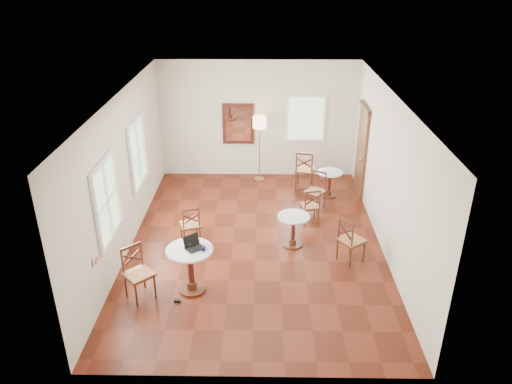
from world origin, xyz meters
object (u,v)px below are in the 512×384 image
(cafe_table_mid, at_px, (293,227))
(water_glass, at_px, (190,246))
(power_adapter, at_px, (177,301))
(floor_lamp, at_px, (259,126))
(chair_near_b, at_px, (138,273))
(navy_mug, at_px, (203,248))
(chair_mid_b, at_px, (351,240))
(cafe_table_back, at_px, (329,181))
(chair_near_a, at_px, (190,225))
(chair_back_b, at_px, (316,191))
(chair_mid_a, at_px, (310,206))
(laptop, at_px, (193,245))
(mouse, at_px, (188,247))
(cafe_table_near, at_px, (191,265))
(chair_back_a, at_px, (305,170))

(cafe_table_mid, height_order, water_glass, water_glass)
(water_glass, xyz_separation_m, power_adapter, (-0.22, -0.32, -0.87))
(floor_lamp, xyz_separation_m, power_adapter, (-1.33, -5.04, -1.41))
(cafe_table_mid, relative_size, chair_near_b, 0.72)
(navy_mug, bearing_deg, chair_mid_b, 20.77)
(cafe_table_back, relative_size, chair_near_a, 0.76)
(chair_back_b, distance_m, power_adapter, 4.35)
(chair_mid_a, height_order, power_adapter, chair_mid_a)
(cafe_table_mid, xyz_separation_m, power_adapter, (-2.03, -1.81, -0.40))
(cafe_table_back, height_order, laptop, laptop)
(floor_lamp, xyz_separation_m, mouse, (-1.14, -4.70, -0.58))
(chair_near_b, distance_m, water_glass, 0.98)
(cafe_table_near, xyz_separation_m, cafe_table_mid, (1.82, 1.49, -0.10))
(chair_mid_a, height_order, mouse, mouse)
(cafe_table_mid, height_order, navy_mug, navy_mug)
(chair_mid_a, bearing_deg, cafe_table_mid, 54.68)
(cafe_table_back, distance_m, floor_lamp, 2.20)
(chair_back_a, bearing_deg, cafe_table_mid, 93.66)
(chair_near_a, bearing_deg, chair_back_a, -153.01)
(cafe_table_back, relative_size, mouse, 7.40)
(chair_near_b, bearing_deg, cafe_table_near, -31.73)
(chair_mid_a, bearing_deg, water_glass, 36.13)
(cafe_table_near, xyz_separation_m, water_glass, (0.01, -0.00, 0.37))
(chair_near_a, bearing_deg, water_glass, 78.39)
(chair_mid_b, distance_m, water_glass, 3.03)
(water_glass, bearing_deg, chair_back_a, 62.09)
(floor_lamp, bearing_deg, laptop, -102.77)
(water_glass, bearing_deg, chair_back_b, 52.53)
(chair_near_b, relative_size, navy_mug, 9.37)
(cafe_table_near, distance_m, cafe_table_mid, 2.35)
(chair_back_b, height_order, water_glass, water_glass)
(chair_near_a, bearing_deg, cafe_table_back, -164.04)
(cafe_table_mid, bearing_deg, chair_mid_a, 66.14)
(cafe_table_near, relative_size, mouse, 9.75)
(chair_near_a, distance_m, laptop, 1.61)
(water_glass, relative_size, power_adapter, 1.06)
(chair_near_b, height_order, water_glass, water_glass)
(chair_near_a, xyz_separation_m, chair_near_b, (-0.63, -1.74, 0.05))
(chair_back_a, distance_m, water_glass, 4.79)
(chair_mid_a, relative_size, chair_mid_b, 0.89)
(cafe_table_near, bearing_deg, power_adapter, -123.31)
(chair_near_a, relative_size, laptop, 2.20)
(power_adapter, bearing_deg, chair_back_a, 61.60)
(cafe_table_back, height_order, water_glass, water_glass)
(chair_back_a, relative_size, navy_mug, 10.01)
(cafe_table_back, height_order, navy_mug, navy_mug)
(power_adapter, bearing_deg, chair_near_b, 167.00)
(chair_back_a, bearing_deg, navy_mug, 77.36)
(floor_lamp, bearing_deg, chair_mid_b, -65.30)
(cafe_table_near, distance_m, chair_back_a, 4.78)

